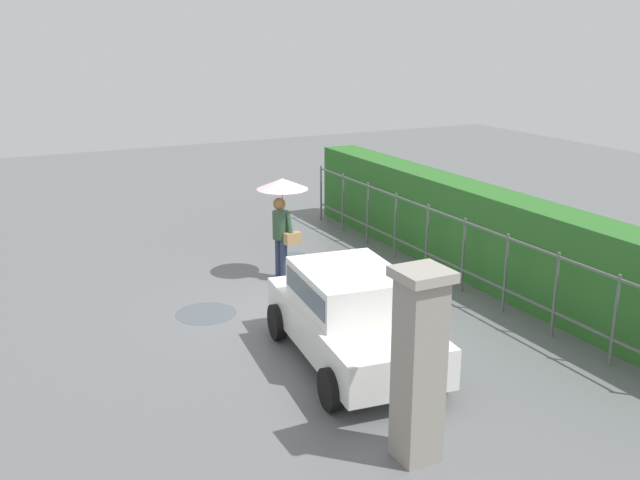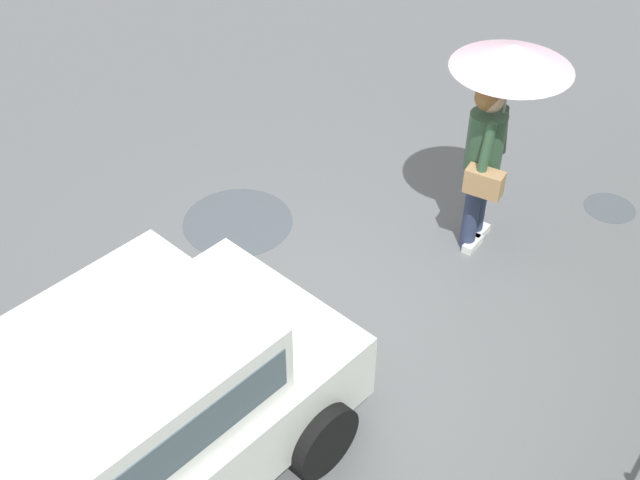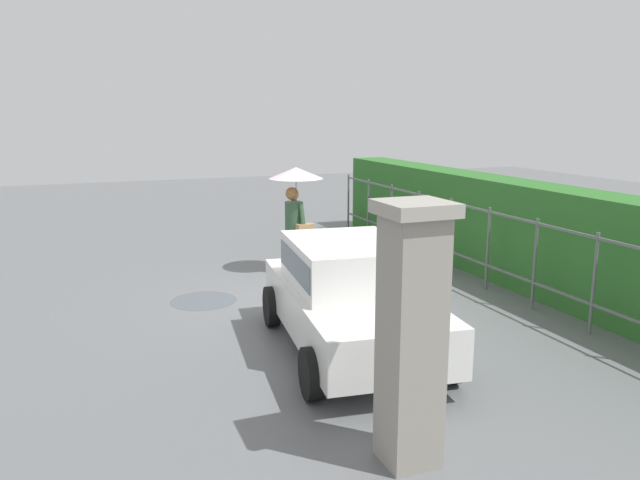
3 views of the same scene
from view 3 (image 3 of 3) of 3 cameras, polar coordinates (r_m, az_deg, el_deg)
ground_plane at (r=10.63m, az=-0.84°, el=-5.50°), size 40.00×40.00×0.00m
car at (r=8.25m, az=2.70°, el=-4.82°), size 3.88×2.21×1.48m
pedestrian at (r=12.06m, az=-2.29°, el=4.37°), size 1.06×1.06×2.10m
gate_pillar at (r=5.57m, az=8.44°, el=-8.52°), size 0.60×0.60×2.42m
fence_section at (r=11.91m, az=13.53°, el=0.18°), size 11.19×0.05×1.50m
hedge_row at (r=12.36m, az=16.64°, el=1.01°), size 12.14×0.90×1.90m
puddle_near at (r=10.73m, az=-10.74°, el=-5.53°), size 1.12×1.12×0.00m
puddle_far at (r=13.81m, az=-0.57°, el=-1.41°), size 0.53×0.53×0.00m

